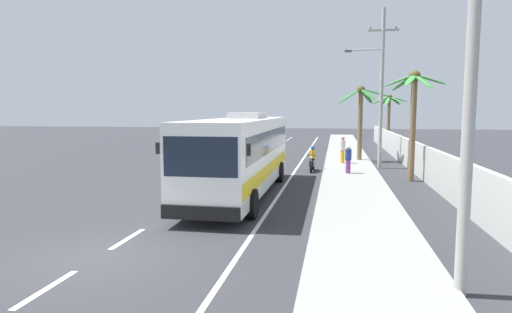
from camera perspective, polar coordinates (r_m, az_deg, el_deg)
ground_plane at (r=11.98m, az=-20.01°, el=-12.30°), size 160.00×160.00×0.00m
sidewalk_kerb at (r=20.11m, az=12.97°, el=-4.45°), size 3.20×90.00×0.14m
lane_markings at (r=24.95m, az=1.67°, el=-2.41°), size 3.63×71.00×0.01m
boundary_wall at (r=24.38m, az=21.57°, el=-0.86°), size 0.24×60.00×1.84m
coach_bus_foreground at (r=18.94m, az=-1.90°, el=0.61°), size 3.03×12.12×3.62m
motorcycle_beside_bus at (r=26.52m, az=7.48°, el=-0.56°), size 0.56×1.96×1.56m
pedestrian_near_kerb at (r=29.73m, az=11.41°, el=0.96°), size 0.36×0.36×1.80m
pedestrian_midwalk at (r=25.02m, az=12.13°, el=-0.31°), size 0.36×0.36×1.58m
utility_pole_nearest at (r=9.32m, az=26.72°, el=11.27°), size 1.99×0.24×8.93m
utility_pole_mid at (r=28.62m, az=16.17°, el=9.14°), size 3.30×0.24×10.08m
palm_nearest at (r=41.99m, az=17.21°, el=5.98°), size 3.26×3.08×5.21m
palm_second at (r=23.80m, az=20.19°, el=6.76°), size 3.12×2.82×5.76m
palm_third at (r=31.94m, az=13.73°, el=6.12°), size 3.80×3.67×5.48m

